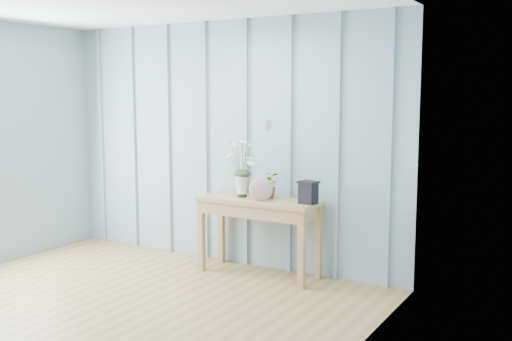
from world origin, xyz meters
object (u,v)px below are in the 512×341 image
Objects in this scene: sideboard at (259,210)px; felt_disc_vessel at (261,189)px; daisy_vase at (242,159)px; carved_box at (308,192)px.

felt_disc_vessel is at bearing -50.34° from sideboard.
daisy_vase is 0.39m from felt_disc_vessel.
sideboard is at bearing 98.05° from felt_disc_vessel.
felt_disc_vessel is (0.27, -0.10, -0.26)m from daisy_vase.
sideboard is at bearing 0.92° from daisy_vase.
sideboard is 0.52m from daisy_vase.
daisy_vase is at bearing -179.08° from sideboard.
felt_disc_vessel is 1.08× the size of carved_box.
daisy_vase is (-0.19, -0.00, 0.49)m from sideboard.
felt_disc_vessel is at bearing -167.35° from carved_box.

